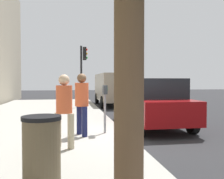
{
  "coord_description": "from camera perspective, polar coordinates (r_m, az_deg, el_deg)",
  "views": [
    {
      "loc": [
        -7.54,
        1.66,
        1.68
      ],
      "look_at": [
        0.35,
        0.31,
        1.41
      ],
      "focal_mm": 40.56,
      "sensor_mm": 36.0,
      "label": 1
    }
  ],
  "objects": [
    {
      "name": "pedestrian_bystander",
      "position": [
        5.88,
        -10.73,
        -3.52
      ],
      "size": [
        0.37,
        0.45,
        1.68
      ],
      "rotation": [
        0.0,
        0.0,
        -0.63
      ],
      "color": "tan",
      "rests_on": "sidewalk_slab"
    },
    {
      "name": "parked_sedan_near",
      "position": [
        9.37,
        9.1,
        -2.93
      ],
      "size": [
        4.41,
        2.0,
        1.77
      ],
      "color": "maroon",
      "rests_on": "ground_plane"
    },
    {
      "name": "pedestrian_at_meter",
      "position": [
        7.14,
        -6.83,
        -2.18
      ],
      "size": [
        0.51,
        0.38,
        1.74
      ],
      "rotation": [
        0.0,
        0.0,
        -1.21
      ],
      "color": "#191E4C",
      "rests_on": "sidewalk_slab"
    },
    {
      "name": "traffic_signal",
      "position": [
        15.01,
        -6.56,
        5.3
      ],
      "size": [
        0.24,
        0.44,
        3.6
      ],
      "color": "black",
      "rests_on": "sidewalk_slab"
    },
    {
      "name": "ground_plane",
      "position": [
        7.9,
        2.7,
        -10.38
      ],
      "size": [
        80.0,
        80.0,
        0.0
      ],
      "primitive_type": "plane",
      "color": "#2B2B2D",
      "rests_on": "ground"
    },
    {
      "name": "parking_meter",
      "position": [
        7.44,
        -1.61,
        -2.07
      ],
      "size": [
        0.36,
        0.12,
        1.41
      ],
      "color": "gray",
      "rests_on": "sidewalk_slab"
    },
    {
      "name": "parked_van_far",
      "position": [
        17.4,
        0.27,
        0.5
      ],
      "size": [
        5.21,
        2.13,
        2.18
      ],
      "color": "gray",
      "rests_on": "ground_plane"
    },
    {
      "name": "sidewalk_slab",
      "position": [
        7.83,
        -19.65,
        -10.05
      ],
      "size": [
        28.0,
        6.0,
        0.15
      ],
      "primitive_type": "cube",
      "color": "#A8A59E",
      "rests_on": "ground_plane"
    },
    {
      "name": "trash_bin",
      "position": [
        4.04,
        -15.56,
        -12.84
      ],
      "size": [
        0.59,
        0.59,
        1.01
      ],
      "color": "brown",
      "rests_on": "sidewalk_slab"
    }
  ]
}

